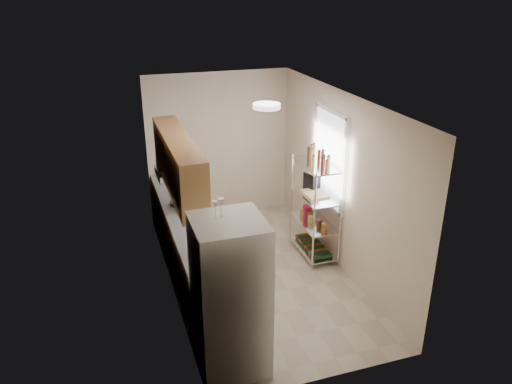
{
  "coord_description": "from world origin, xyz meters",
  "views": [
    {
      "loc": [
        -1.99,
        -5.95,
        3.96
      ],
      "look_at": [
        0.04,
        0.25,
        1.21
      ],
      "focal_mm": 35.0,
      "sensor_mm": 36.0,
      "label": 1
    }
  ],
  "objects_px": {
    "frying_pan_large": "(179,203)",
    "espresso_machine": "(312,180)",
    "cutting_board": "(315,194)",
    "refrigerator": "(230,296)",
    "rice_cooker": "(185,204)"
  },
  "relations": [
    {
      "from": "frying_pan_large",
      "to": "espresso_machine",
      "type": "relative_size",
      "value": 1.01
    },
    {
      "from": "rice_cooker",
      "to": "frying_pan_large",
      "type": "height_order",
      "value": "rice_cooker"
    },
    {
      "from": "refrigerator",
      "to": "frying_pan_large",
      "type": "xyz_separation_m",
      "value": [
        -0.09,
        2.51,
        0.03
      ]
    },
    {
      "from": "refrigerator",
      "to": "rice_cooker",
      "type": "xyz_separation_m",
      "value": [
        -0.06,
        2.25,
        0.11
      ]
    },
    {
      "from": "espresso_machine",
      "to": "cutting_board",
      "type": "bearing_deg",
      "value": -119.75
    },
    {
      "from": "refrigerator",
      "to": "espresso_machine",
      "type": "height_order",
      "value": "refrigerator"
    },
    {
      "from": "frying_pan_large",
      "to": "cutting_board",
      "type": "height_order",
      "value": "cutting_board"
    },
    {
      "from": "cutting_board",
      "to": "espresso_machine",
      "type": "height_order",
      "value": "espresso_machine"
    },
    {
      "from": "refrigerator",
      "to": "rice_cooker",
      "type": "height_order",
      "value": "refrigerator"
    },
    {
      "from": "rice_cooker",
      "to": "cutting_board",
      "type": "relative_size",
      "value": 0.61
    },
    {
      "from": "cutting_board",
      "to": "espresso_machine",
      "type": "relative_size",
      "value": 1.5
    },
    {
      "from": "rice_cooker",
      "to": "espresso_machine",
      "type": "xyz_separation_m",
      "value": [
        1.98,
        -0.04,
        0.15
      ]
    },
    {
      "from": "frying_pan_large",
      "to": "rice_cooker",
      "type": "bearing_deg",
      "value": -69.49
    },
    {
      "from": "rice_cooker",
      "to": "espresso_machine",
      "type": "height_order",
      "value": "espresso_machine"
    },
    {
      "from": "frying_pan_large",
      "to": "espresso_machine",
      "type": "distance_m",
      "value": 2.05
    }
  ]
}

